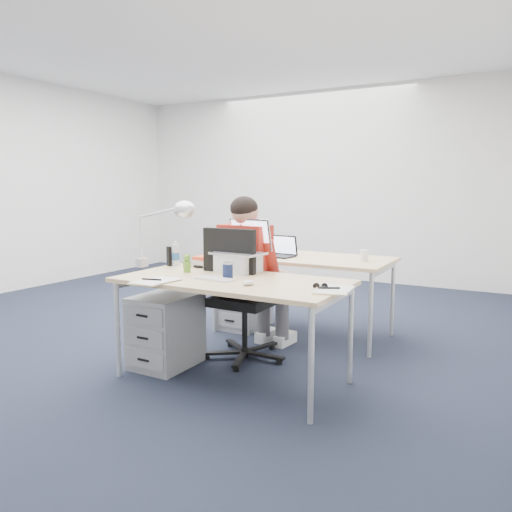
# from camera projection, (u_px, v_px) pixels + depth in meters

# --- Properties ---
(floor) EXTENTS (7.00, 7.00, 0.00)m
(floor) POSITION_uv_depth(u_px,v_px,m) (166.00, 332.00, 4.74)
(floor) COLOR black
(floor) RESTS_ON ground
(room) EXTENTS (6.02, 7.02, 2.80)m
(room) POSITION_uv_depth(u_px,v_px,m) (161.00, 148.00, 4.51)
(room) COLOR silver
(room) RESTS_ON ground
(desk_near) EXTENTS (1.60, 0.80, 0.73)m
(desk_near) POSITION_uv_depth(u_px,v_px,m) (232.00, 285.00, 3.47)
(desk_near) COLOR #D8B27C
(desk_near) RESTS_ON ground
(desk_far) EXTENTS (1.60, 0.80, 0.73)m
(desk_far) POSITION_uv_depth(u_px,v_px,m) (303.00, 262.00, 4.60)
(desk_far) COLOR #D8B27C
(desk_far) RESTS_ON ground
(office_chair) EXTENTS (0.67, 0.67, 1.06)m
(office_chair) POSITION_uv_depth(u_px,v_px,m) (242.00, 322.00, 3.96)
(office_chair) COLOR black
(office_chair) RESTS_ON ground
(seated_person) EXTENTS (0.42, 0.73, 1.28)m
(seated_person) POSITION_uv_depth(u_px,v_px,m) (255.00, 277.00, 4.06)
(seated_person) COLOR #AF2419
(seated_person) RESTS_ON ground
(drawer_pedestal_near) EXTENTS (0.40, 0.50, 0.55)m
(drawer_pedestal_near) POSITION_uv_depth(u_px,v_px,m) (166.00, 330.00, 3.82)
(drawer_pedestal_near) COLOR #9A9E9F
(drawer_pedestal_near) RESTS_ON ground
(drawer_pedestal_far) EXTENTS (0.40, 0.50, 0.55)m
(drawer_pedestal_far) POSITION_uv_depth(u_px,v_px,m) (243.00, 299.00, 4.89)
(drawer_pedestal_far) COLOR #9A9E9F
(drawer_pedestal_far) RESTS_ON ground
(silver_laptop) EXTENTS (0.40, 0.33, 0.39)m
(silver_laptop) POSITION_uv_depth(u_px,v_px,m) (238.00, 246.00, 3.72)
(silver_laptop) COLOR silver
(silver_laptop) RESTS_ON desk_near
(wireless_keyboard) EXTENTS (0.29, 0.15, 0.01)m
(wireless_keyboard) POSITION_uv_depth(u_px,v_px,m) (215.00, 279.00, 3.43)
(wireless_keyboard) COLOR white
(wireless_keyboard) RESTS_ON desk_near
(computer_mouse) EXTENTS (0.09, 0.11, 0.03)m
(computer_mouse) POSITION_uv_depth(u_px,v_px,m) (248.00, 283.00, 3.24)
(computer_mouse) COLOR white
(computer_mouse) RESTS_ON desk_near
(headphones) EXTENTS (0.23, 0.20, 0.03)m
(headphones) POSITION_uv_depth(u_px,v_px,m) (203.00, 265.00, 3.99)
(headphones) COLOR black
(headphones) RESTS_ON desk_near
(can_koozie) EXTENTS (0.08, 0.08, 0.12)m
(can_koozie) POSITION_uv_depth(u_px,v_px,m) (228.00, 271.00, 3.46)
(can_koozie) COLOR #151F41
(can_koozie) RESTS_ON desk_near
(water_bottle) EXTENTS (0.08, 0.08, 0.20)m
(water_bottle) POSITION_uv_depth(u_px,v_px,m) (176.00, 254.00, 4.04)
(water_bottle) COLOR silver
(water_bottle) RESTS_ON desk_near
(bear_figurine) EXTENTS (0.09, 0.08, 0.14)m
(bear_figurine) POSITION_uv_depth(u_px,v_px,m) (187.00, 263.00, 3.73)
(bear_figurine) COLOR #3F7D21
(bear_figurine) RESTS_ON desk_near
(book_stack) EXTENTS (0.20, 0.15, 0.08)m
(book_stack) POSITION_uv_depth(u_px,v_px,m) (206.00, 262.00, 3.99)
(book_stack) COLOR silver
(book_stack) RESTS_ON desk_near
(cordless_phone) EXTENTS (0.05, 0.04, 0.16)m
(cordless_phone) POSITION_uv_depth(u_px,v_px,m) (169.00, 256.00, 4.03)
(cordless_phone) COLOR black
(cordless_phone) RESTS_ON desk_near
(papers_left) EXTENTS (0.23, 0.31, 0.01)m
(papers_left) POSITION_uv_depth(u_px,v_px,m) (154.00, 281.00, 3.36)
(papers_left) COLOR #EBCF88
(papers_left) RESTS_ON desk_near
(papers_right) EXTENTS (0.25, 0.32, 0.01)m
(papers_right) POSITION_uv_depth(u_px,v_px,m) (332.00, 290.00, 3.07)
(papers_right) COLOR #EBCF88
(papers_right) RESTS_ON desk_near
(sunglasses) EXTENTS (0.10, 0.07, 0.02)m
(sunglasses) POSITION_uv_depth(u_px,v_px,m) (320.00, 286.00, 3.15)
(sunglasses) COLOR black
(sunglasses) RESTS_ON desk_near
(desk_lamp) EXTENTS (0.51, 0.23, 0.56)m
(desk_lamp) POSITION_uv_depth(u_px,v_px,m) (157.00, 233.00, 3.89)
(desk_lamp) COLOR silver
(desk_lamp) RESTS_ON desk_near
(dark_laptop) EXTENTS (0.31, 0.30, 0.20)m
(dark_laptop) POSITION_uv_depth(u_px,v_px,m) (278.00, 246.00, 4.57)
(dark_laptop) COLOR black
(dark_laptop) RESTS_ON desk_far
(far_cup) EXTENTS (0.08, 0.08, 0.10)m
(far_cup) POSITION_uv_depth(u_px,v_px,m) (364.00, 255.00, 4.31)
(far_cup) COLOR white
(far_cup) RESTS_ON desk_far
(far_papers) EXTENTS (0.26, 0.35, 0.01)m
(far_papers) POSITION_uv_depth(u_px,v_px,m) (274.00, 254.00, 4.73)
(far_papers) COLOR white
(far_papers) RESTS_ON desk_far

